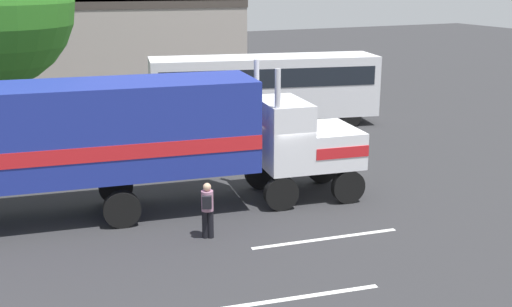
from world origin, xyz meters
The scene contains 7 objects.
ground_plane centered at (0.00, 0.00, 0.00)m, with size 120.00×120.00×0.00m, color #2D2D30.
lane_stripe_near centered at (-0.94, -3.50, 0.01)m, with size 4.40×0.16×0.01m, color silver.
lane_stripe_mid centered at (-3.46, -6.16, 0.01)m, with size 4.40×0.16×0.01m, color silver.
semi_truck centered at (-5.68, 0.87, 2.52)m, with size 14.37×4.48×4.50m.
person_bystander centered at (-3.94, -2.04, 0.89)m, with size 0.40×0.48×1.63m.
parked_bus centered at (3.50, 9.96, 2.07)m, with size 11.29×4.88×3.40m.
building_backdrop centered at (-2.75, 27.95, 2.97)m, with size 24.26×9.26×5.51m.
Camera 1 is at (-9.69, -17.88, 7.21)m, focal length 44.82 mm.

